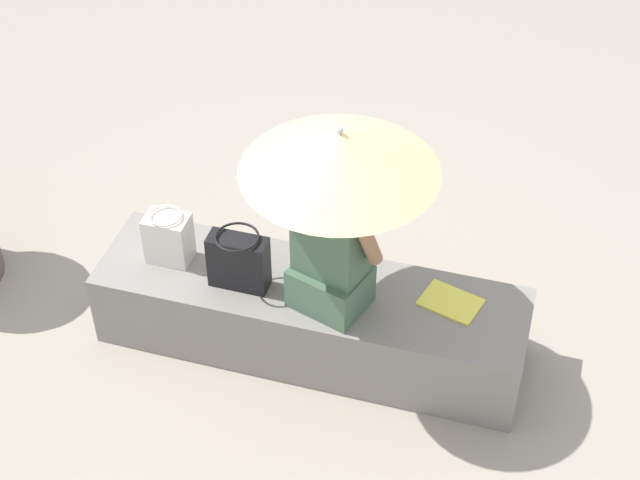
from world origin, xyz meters
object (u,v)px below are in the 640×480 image
(handbag_black, at_px, (169,237))
(magazine, at_px, (451,302))
(parasol, at_px, (340,152))
(person_seated, at_px, (331,242))
(tote_bag_canvas, at_px, (239,261))

(handbag_black, xyz_separation_m, magazine, (-1.42, -0.07, -0.13))
(handbag_black, bearing_deg, parasol, 175.53)
(person_seated, relative_size, tote_bag_canvas, 2.91)
(tote_bag_canvas, relative_size, magazine, 1.11)
(tote_bag_canvas, xyz_separation_m, magazine, (-1.02, -0.15, -0.15))
(person_seated, relative_size, magazine, 3.21)
(magazine, bearing_deg, person_seated, 31.68)
(person_seated, xyz_separation_m, handbag_black, (0.86, -0.09, -0.25))
(parasol, bearing_deg, magazine, -165.00)
(handbag_black, height_order, magazine, handbag_black)
(parasol, xyz_separation_m, tote_bag_canvas, (0.49, 0.01, -0.73))
(tote_bag_canvas, distance_m, magazine, 1.04)
(tote_bag_canvas, height_order, magazine, tote_bag_canvas)
(person_seated, height_order, parasol, parasol)
(person_seated, distance_m, handbag_black, 0.90)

